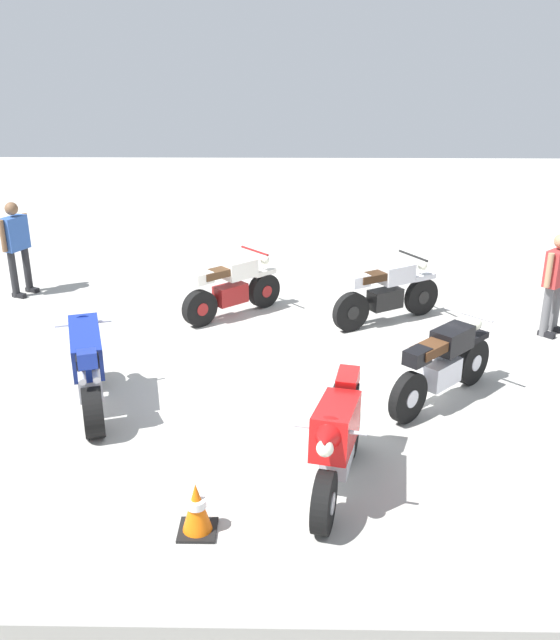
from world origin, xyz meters
The scene contains 10 objects.
ground_plane centered at (0.00, 0.00, 0.00)m, with size 40.00×40.00×0.00m, color #ADAAA3.
curb_edge centered at (0.00, 4.60, 0.07)m, with size 14.00×0.30×0.15m, color gray.
motorcycle_cream_vintage centered at (1.03, -2.17, 0.49)m, with size 1.56×1.42×1.07m.
motorcycle_black_cruiser centered at (-1.88, 0.82, 0.52)m, with size 1.56×1.57×1.09m.
motorcycle_blue_sportbike centered at (2.54, 1.06, 0.59)m, with size 0.89×1.92×1.14m.
motorcycle_red_sportbike centered at (-0.43, 2.74, 0.59)m, with size 0.79×1.94×1.14m.
motorcycle_silver_cruiser centered at (-1.53, -1.92, 0.52)m, with size 1.86×1.18×1.09m.
person_in_blue_shirt centered at (4.97, -3.21, 0.98)m, with size 0.46×0.64×1.71m.
person_in_red_shirt centered at (-4.06, -1.50, 0.91)m, with size 0.54×0.53×1.62m.
traffic_cone centered at (0.91, 3.44, 0.26)m, with size 0.36×0.36×0.53m.
Camera 1 is at (0.05, 8.76, 4.26)m, focal length 38.91 mm.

